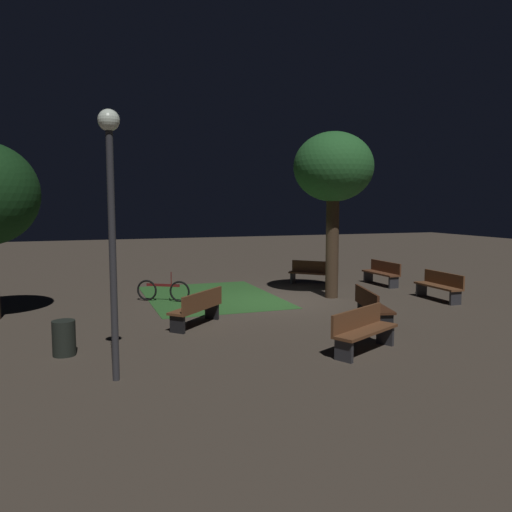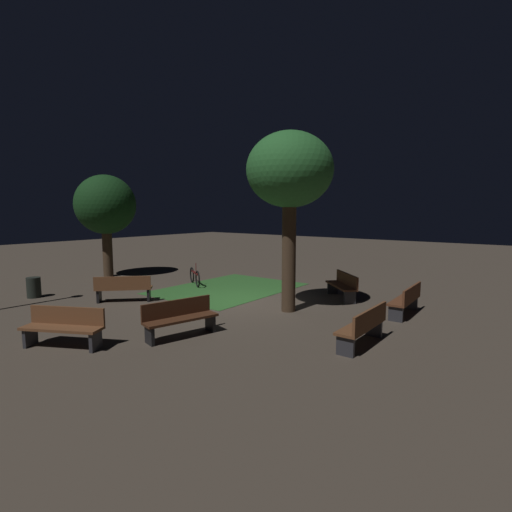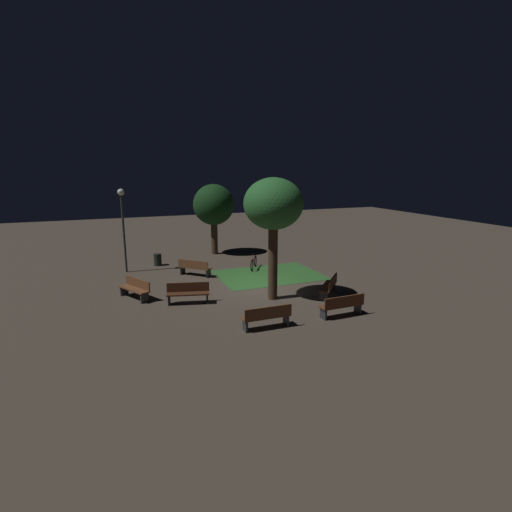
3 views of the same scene
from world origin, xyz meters
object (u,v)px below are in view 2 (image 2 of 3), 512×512
bench_front_right (64,326)px  tree_right_canopy (290,173)px  tree_left_canopy (105,206)px  bench_lawn_edge (407,299)px  bench_front_left (180,317)px  trash_bin (34,287)px  bench_back_row (364,325)px  bicycle (195,277)px  bench_path_side (343,285)px  bench_near_trees (123,288)px

bench_front_right → tree_right_canopy: size_ratio=0.34×
tree_right_canopy → bench_front_right: bearing=157.9°
tree_left_canopy → bench_lawn_edge: bearing=-83.6°
bench_front_left → tree_left_canopy: size_ratio=0.40×
bench_front_right → trash_bin: size_ratio=2.57×
bench_back_row → bench_front_right: same height
tree_right_canopy → bicycle: size_ratio=3.49×
bench_path_side → bench_near_trees: 7.39m
bench_path_side → bicycle: 6.01m
bench_back_row → bench_lawn_edge: bearing=0.0°
bench_front_left → tree_right_canopy: bearing=-12.3°
trash_bin → tree_left_canopy: bearing=24.9°
bench_front_left → bench_front_right: (-2.03, 1.50, 0.00)m
bench_front_right → tree_left_canopy: bearing=52.7°
bench_back_row → bench_near_trees: size_ratio=1.12×
bench_front_left → trash_bin: size_ratio=2.63×
bench_front_left → tree_left_canopy: bearing=67.5°
bench_path_side → bicycle: bearing=103.2°
bench_back_row → tree_left_canopy: tree_left_canopy is taller
tree_right_canopy → trash_bin: tree_right_canopy is taller
bench_back_row → bench_lawn_edge: size_ratio=0.99×
tree_left_canopy → bench_near_trees: bearing=-117.0°
bench_lawn_edge → tree_left_canopy: bearing=96.4°
bench_back_row → trash_bin: bench_back_row is taller
bench_back_row → trash_bin: (-2.27, 11.03, -0.13)m
bench_front_left → bench_front_right: same height
tree_right_canopy → trash_bin: size_ratio=7.46×
bench_path_side → tree_left_canopy: size_ratio=0.35×
bench_back_row → bicycle: bearing=71.7°
bench_near_trees → bench_front_right: 4.24m
bench_back_row → bench_front_left: same height
bench_front_right → bicycle: bearing=23.6°
bench_back_row → bench_lawn_edge: (3.18, 0.00, 0.00)m
tree_right_canopy → bench_front_left: bearing=167.7°
bench_front_left → trash_bin: bearing=91.9°
tree_right_canopy → trash_bin: 9.66m
bench_lawn_edge → bicycle: 8.26m
bench_path_side → tree_left_canopy: (-2.35, 10.51, 2.75)m
tree_left_canopy → trash_bin: (-4.02, -1.87, -2.88)m
bench_path_side → bench_front_right: same height
bench_front_right → trash_bin: bearing=72.7°
bicycle → bench_near_trees: bearing=-175.2°
bench_near_trees → bench_path_side: bearing=-48.7°
bench_front_left → bench_near_trees: 4.36m
bench_near_trees → trash_bin: bearing=115.8°
bench_front_left → bicycle: 6.53m
bench_path_side → tree_left_canopy: bearing=102.6°
trash_bin → bicycle: bearing=-29.2°
bench_near_trees → bicycle: 3.52m
bench_lawn_edge → tree_right_canopy: tree_right_canopy is taller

